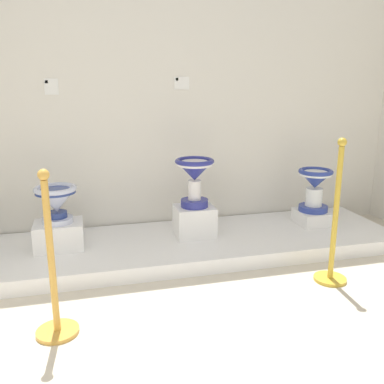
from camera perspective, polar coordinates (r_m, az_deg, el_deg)
ground_plane at (r=2.44m, az=11.53°, el=-21.78°), size 6.30×5.80×0.02m
wall_back at (r=3.99m, az=-1.19°, el=14.58°), size 4.50×0.06×2.86m
display_platform at (r=3.71m, az=0.92°, el=-7.05°), size 3.52×1.01×0.12m
plinth_block_squat_floral at (r=3.59m, az=-17.70°, el=-5.63°), size 0.39×0.30×0.22m
antique_toilet_squat_floral at (r=3.50m, az=-18.07°, el=-1.01°), size 0.34×0.34×0.30m
plinth_block_rightmost at (r=3.69m, az=0.34°, el=-3.96°), size 0.34×0.29×0.27m
antique_toilet_rightmost at (r=3.58m, az=0.35°, el=2.50°), size 0.33×0.33×0.42m
plinth_block_slender_white at (r=4.18m, az=16.11°, el=-3.30°), size 0.29×0.31×0.13m
antique_toilet_slender_white at (r=4.10m, az=16.42°, el=1.03°), size 0.32×0.32×0.40m
info_placard_first at (r=3.85m, az=-18.67°, el=13.49°), size 0.12×0.01×0.13m
info_placard_second at (r=3.95m, az=-1.43°, el=14.66°), size 0.14×0.01×0.11m
stanchion_post_near_left at (r=2.58m, az=-18.36°, el=-12.21°), size 0.25×0.25×0.99m
stanchion_post_near_right at (r=3.23m, az=18.77°, el=-5.87°), size 0.24×0.24×1.07m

